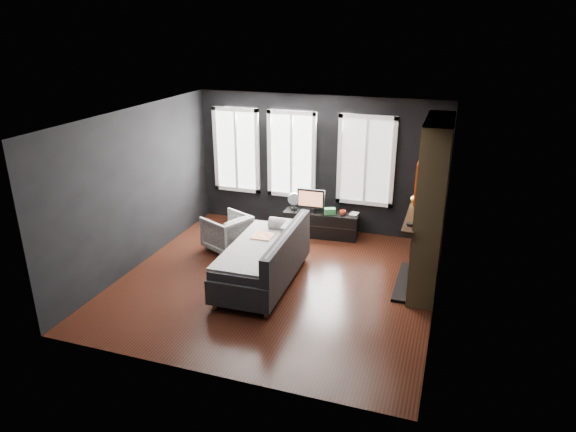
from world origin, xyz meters
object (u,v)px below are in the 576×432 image
(sofa, at_px, (262,256))
(book, at_px, (351,208))
(media_console, at_px, (321,224))
(mug, at_px, (343,212))
(armchair, at_px, (227,231))
(monitor, at_px, (311,199))
(mantel_vase, at_px, (417,198))

(sofa, distance_m, book, 2.48)
(media_console, distance_m, mug, 0.53)
(sofa, height_order, armchair, sofa)
(monitor, distance_m, book, 0.80)
(monitor, xyz_separation_m, mug, (0.65, -0.04, -0.19))
(armchair, relative_size, mantel_vase, 3.54)
(media_console, distance_m, book, 0.66)
(media_console, height_order, mug, mug)
(sofa, bearing_deg, armchair, 136.18)
(armchair, distance_m, mantel_vase, 3.48)
(armchair, distance_m, monitor, 1.78)
(sofa, distance_m, monitor, 2.23)
(mug, height_order, mantel_vase, mantel_vase)
(sofa, relative_size, armchair, 2.95)
(media_console, bearing_deg, monitor, 174.72)
(monitor, relative_size, mug, 4.67)
(media_console, xyz_separation_m, mantel_vase, (1.86, -1.05, 1.08))
(mug, distance_m, book, 0.18)
(media_console, relative_size, mug, 12.15)
(sofa, bearing_deg, monitor, 84.36)
(armchair, relative_size, monitor, 1.33)
(book, bearing_deg, mantel_vase, -41.05)
(armchair, distance_m, mug, 2.25)
(monitor, height_order, book, monitor)
(sofa, relative_size, media_console, 1.51)
(mug, xyz_separation_m, book, (0.12, 0.12, 0.05))
(sofa, height_order, media_console, sofa)
(mug, bearing_deg, armchair, -148.65)
(mug, distance_m, mantel_vase, 1.91)
(sofa, distance_m, mantel_vase, 2.67)
(media_console, relative_size, monitor, 2.60)
(armchair, bearing_deg, sofa, 72.69)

